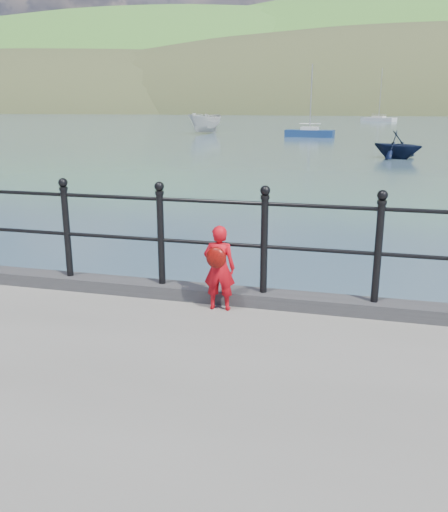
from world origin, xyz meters
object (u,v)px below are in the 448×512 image
(launch_navy, at_px, (398,145))
(sailboat_port, at_px, (310,134))
(railing, at_px, (211,230))
(child, at_px, (219,267))
(launch_white, at_px, (205,123))
(sailboat_deep, at_px, (379,120))

(launch_navy, bearing_deg, sailboat_port, 51.79)
(sailboat_port, bearing_deg, railing, -79.45)
(railing, bearing_deg, launch_navy, 83.30)
(child, distance_m, launch_white, 55.53)
(railing, relative_size, sailboat_port, 2.58)
(child, height_order, launch_white, launch_white)
(railing, height_order, child, railing)
(sailboat_port, height_order, sailboat_deep, sailboat_deep)
(railing, xyz_separation_m, launch_white, (-15.71, 52.96, -0.71))
(sailboat_port, bearing_deg, sailboat_deep, 88.13)
(railing, height_order, sailboat_deep, sailboat_deep)
(launch_navy, bearing_deg, railing, -154.64)
(railing, distance_m, child, 0.46)
(railing, relative_size, launch_white, 3.15)
(launch_navy, height_order, sailboat_deep, sailboat_deep)
(sailboat_deep, bearing_deg, launch_white, -79.89)
(child, bearing_deg, launch_navy, -100.68)
(child, xyz_separation_m, sailboat_deep, (3.24, 102.63, -1.14))
(launch_white, bearing_deg, sailboat_port, -4.35)
(child, xyz_separation_m, launch_navy, (3.22, 29.07, -0.66))
(sailboat_deep, bearing_deg, child, -60.56)
(launch_white, height_order, sailboat_port, sailboat_port)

